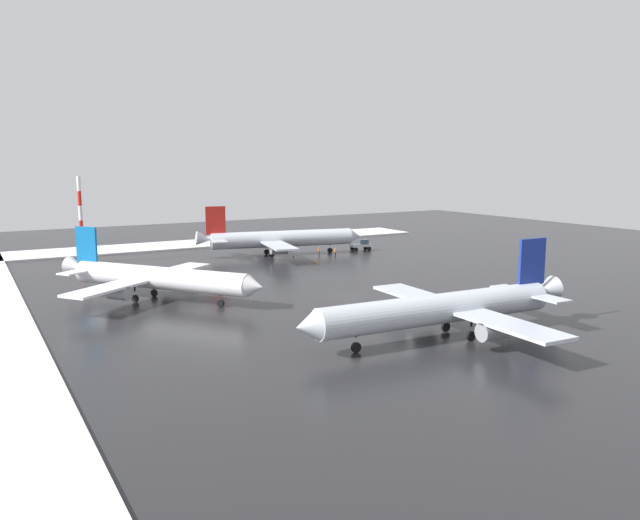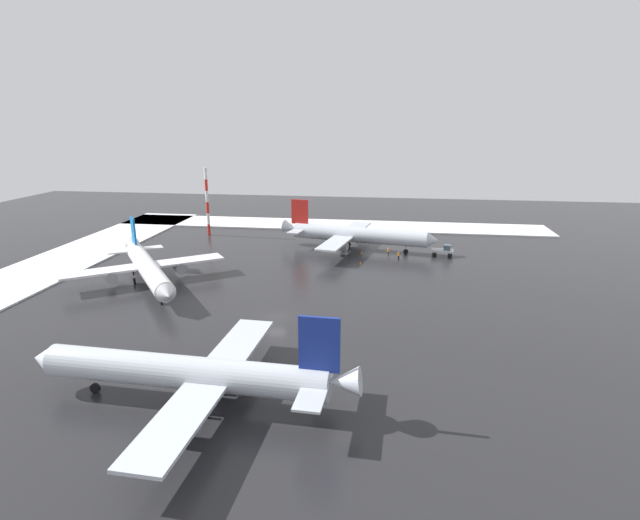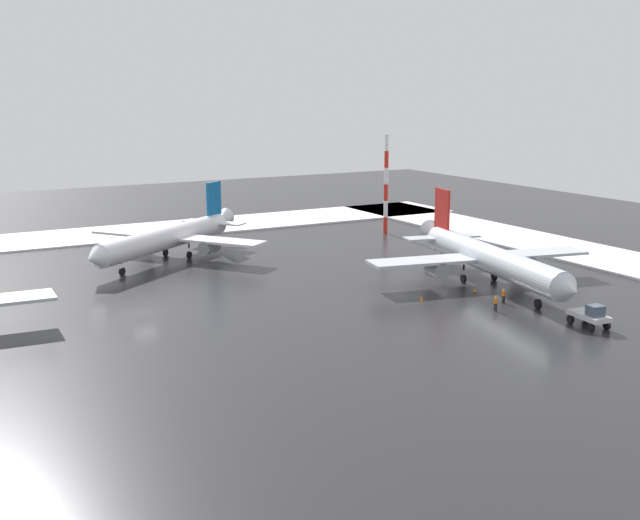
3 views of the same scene
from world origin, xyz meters
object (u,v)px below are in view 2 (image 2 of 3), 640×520
airplane_parked_portside (192,373)px  airplane_far_rear (355,234)px  airplane_foreground_jet (147,267)px  traffic_cone_mid_line (361,263)px  traffic_cone_near_nose (362,253)px  ground_crew_beside_wing (399,255)px  ground_crew_near_tug (388,251)px  antenna_mast (207,202)px  pushback_tug (444,250)px

airplane_parked_portside → airplane_far_rear: bearing=-97.6°
airplane_far_rear → airplane_foreground_jet: airplane_far_rear is taller
traffic_cone_mid_line → traffic_cone_near_nose: bearing=-177.9°
ground_crew_beside_wing → ground_crew_near_tug: same height
ground_crew_beside_wing → antenna_mast: bearing=-138.5°
ground_crew_near_tug → traffic_cone_near_nose: size_ratio=3.11×
airplane_parked_portside → traffic_cone_mid_line: bearing=-101.8°
airplane_foreground_jet → antenna_mast: (-39.44, -3.26, 5.09)m
ground_crew_beside_wing → traffic_cone_near_nose: (-3.68, -7.89, -0.70)m
pushback_tug → traffic_cone_near_nose: (0.65, -17.43, -1.01)m
airplane_foreground_jet → ground_crew_beside_wing: (-22.77, 43.79, -2.34)m
ground_crew_near_tug → antenna_mast: bearing=-7.1°
airplane_far_rear → airplane_foreground_jet: bearing=-127.6°
airplane_parked_portside → traffic_cone_mid_line: size_ratio=64.37×
airplane_parked_portside → traffic_cone_mid_line: airplane_parked_portside is taller
airplane_foreground_jet → pushback_tug: bearing=80.5°
airplane_parked_portside → traffic_cone_near_nose: bearing=-99.6°
ground_crew_near_tug → airplane_far_rear: bearing=-18.3°
ground_crew_beside_wing → traffic_cone_mid_line: (4.55, -7.59, -0.70)m
airplane_far_rear → pushback_tug: 19.44m
airplane_parked_portside → ground_crew_near_tug: 64.11m
ground_crew_beside_wing → antenna_mast: size_ratio=0.10×
traffic_cone_near_nose → ground_crew_beside_wing: bearing=65.0°
antenna_mast → ground_crew_beside_wing: bearing=70.5°
airplane_far_rear → ground_crew_beside_wing: airplane_far_rear is taller
antenna_mast → pushback_tug: bearing=77.7°
antenna_mast → traffic_cone_near_nose: (12.99, 39.16, -8.13)m
ground_crew_beside_wing → airplane_far_rear: bearing=-155.2°
ground_crew_near_tug → airplane_parked_portside: bearing=82.3°
airplane_far_rear → ground_crew_beside_wing: size_ratio=20.80×
airplane_far_rear → pushback_tug: (2.70, 19.12, -2.23)m
pushback_tug → ground_crew_near_tug: (1.29, -11.66, -0.31)m
airplane_foreground_jet → antenna_mast: antenna_mast is taller
pushback_tug → ground_crew_near_tug: 11.74m
airplane_foreground_jet → traffic_cone_near_nose: airplane_foreground_jet is taller
traffic_cone_mid_line → airplane_foreground_jet: bearing=-63.3°
pushback_tug → traffic_cone_mid_line: size_ratio=8.84×
airplane_foreground_jet → ground_crew_beside_wing: size_ratio=16.81×
pushback_tug → antenna_mast: (-12.34, -56.59, 7.12)m
antenna_mast → airplane_parked_portside: bearing=18.9°
antenna_mast → traffic_cone_mid_line: size_ratio=30.55×
airplane_far_rear → airplane_parked_portside: size_ratio=1.00×
antenna_mast → traffic_cone_mid_line: 45.53m
ground_crew_near_tug → antenna_mast: (-13.63, -44.93, 7.43)m
airplane_far_rear → traffic_cone_near_nose: size_ratio=64.68×
airplane_far_rear → airplane_parked_portside: (65.07, -11.84, -0.04)m
ground_crew_near_tug → traffic_cone_near_nose: bearing=3.5°
traffic_cone_mid_line → ground_crew_beside_wing: bearing=120.9°
airplane_foreground_jet → ground_crew_near_tug: bearing=85.4°
airplane_far_rear → ground_crew_near_tug: airplane_far_rear is taller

